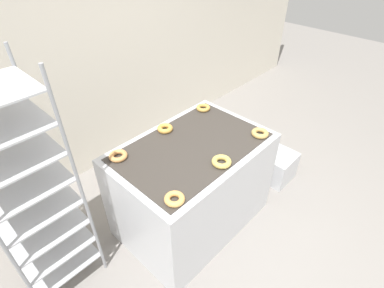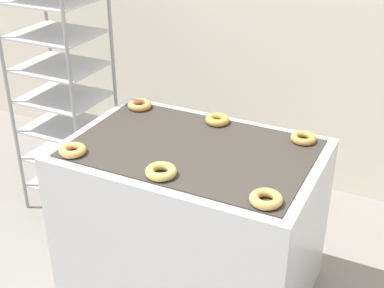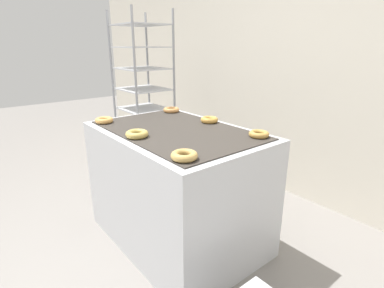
{
  "view_description": "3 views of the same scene",
  "coord_description": "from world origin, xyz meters",
  "px_view_note": "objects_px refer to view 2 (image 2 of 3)",
  "views": [
    {
      "loc": [
        -1.42,
        -0.65,
        2.43
      ],
      "look_at": [
        0.0,
        0.7,
        0.94
      ],
      "focal_mm": 28.0,
      "sensor_mm": 36.0,
      "label": 1
    },
    {
      "loc": [
        1.08,
        -1.51,
        2.24
      ],
      "look_at": [
        0.0,
        0.7,
        0.94
      ],
      "focal_mm": 50.0,
      "sensor_mm": 36.0,
      "label": 2
    },
    {
      "loc": [
        1.71,
        -0.54,
        1.51
      ],
      "look_at": [
        0.0,
        0.85,
        0.78
      ],
      "focal_mm": 28.0,
      "sensor_mm": 36.0,
      "label": 3
    }
  ],
  "objects_px": {
    "donut_far_left": "(140,105)",
    "donut_far_center": "(218,120)",
    "baking_rack_cart": "(62,82)",
    "donut_far_right": "(303,138)",
    "fryer_machine": "(192,220)",
    "donut_near_left": "(73,150)",
    "donut_near_right": "(266,199)",
    "donut_near_center": "(161,171)"
  },
  "relations": [
    {
      "from": "donut_near_right",
      "to": "donut_far_left",
      "type": "height_order",
      "value": "donut_near_right"
    },
    {
      "from": "baking_rack_cart",
      "to": "donut_far_left",
      "type": "distance_m",
      "value": 0.67
    },
    {
      "from": "baking_rack_cart",
      "to": "donut_near_left",
      "type": "distance_m",
      "value": 0.98
    },
    {
      "from": "baking_rack_cart",
      "to": "donut_far_right",
      "type": "relative_size",
      "value": 13.61
    },
    {
      "from": "baking_rack_cart",
      "to": "donut_near_right",
      "type": "height_order",
      "value": "baking_rack_cart"
    },
    {
      "from": "donut_near_left",
      "to": "donut_far_right",
      "type": "bearing_deg",
      "value": 32.7
    },
    {
      "from": "donut_near_center",
      "to": "donut_far_center",
      "type": "relative_size",
      "value": 1.1
    },
    {
      "from": "baking_rack_cart",
      "to": "donut_far_right",
      "type": "height_order",
      "value": "baking_rack_cart"
    },
    {
      "from": "donut_far_center",
      "to": "fryer_machine",
      "type": "bearing_deg",
      "value": -90.81
    },
    {
      "from": "donut_far_left",
      "to": "donut_far_right",
      "type": "distance_m",
      "value": 1.01
    },
    {
      "from": "fryer_machine",
      "to": "donut_near_center",
      "type": "height_order",
      "value": "donut_near_center"
    },
    {
      "from": "baking_rack_cart",
      "to": "donut_far_right",
      "type": "bearing_deg",
      "value": -2.92
    },
    {
      "from": "donut_near_left",
      "to": "donut_near_right",
      "type": "xyz_separation_m",
      "value": [
        1.03,
        0.01,
        0.0
      ]
    },
    {
      "from": "donut_near_right",
      "to": "donut_far_center",
      "type": "bearing_deg",
      "value": 128.22
    },
    {
      "from": "donut_far_center",
      "to": "baking_rack_cart",
      "type": "bearing_deg",
      "value": 176.06
    },
    {
      "from": "fryer_machine",
      "to": "donut_near_left",
      "type": "distance_m",
      "value": 0.78
    },
    {
      "from": "donut_near_center",
      "to": "donut_near_right",
      "type": "xyz_separation_m",
      "value": [
        0.52,
        -0.0,
        -0.0
      ]
    },
    {
      "from": "donut_near_right",
      "to": "donut_far_center",
      "type": "distance_m",
      "value": 0.82
    },
    {
      "from": "donut_far_center",
      "to": "donut_far_right",
      "type": "bearing_deg",
      "value": -0.51
    },
    {
      "from": "fryer_machine",
      "to": "donut_far_left",
      "type": "distance_m",
      "value": 0.77
    },
    {
      "from": "donut_far_left",
      "to": "donut_far_center",
      "type": "xyz_separation_m",
      "value": [
        0.51,
        0.01,
        0.0
      ]
    },
    {
      "from": "fryer_machine",
      "to": "donut_near_right",
      "type": "bearing_deg",
      "value": -31.83
    },
    {
      "from": "donut_near_center",
      "to": "donut_near_right",
      "type": "relative_size",
      "value": 1.03
    },
    {
      "from": "donut_near_center",
      "to": "donut_near_right",
      "type": "distance_m",
      "value": 0.52
    },
    {
      "from": "donut_near_right",
      "to": "donut_far_center",
      "type": "relative_size",
      "value": 1.07
    },
    {
      "from": "baking_rack_cart",
      "to": "donut_near_right",
      "type": "bearing_deg",
      "value": -23.43
    },
    {
      "from": "baking_rack_cart",
      "to": "donut_far_center",
      "type": "distance_m",
      "value": 1.17
    },
    {
      "from": "donut_far_center",
      "to": "donut_far_left",
      "type": "bearing_deg",
      "value": -178.55
    },
    {
      "from": "donut_far_left",
      "to": "donut_far_right",
      "type": "height_order",
      "value": "donut_far_left"
    },
    {
      "from": "donut_far_left",
      "to": "donut_near_right",
      "type": "bearing_deg",
      "value": -31.84
    },
    {
      "from": "baking_rack_cart",
      "to": "donut_near_right",
      "type": "xyz_separation_m",
      "value": [
        1.68,
        -0.73,
        0.0
      ]
    },
    {
      "from": "donut_far_left",
      "to": "donut_far_center",
      "type": "relative_size",
      "value": 1.05
    },
    {
      "from": "baking_rack_cart",
      "to": "donut_far_left",
      "type": "height_order",
      "value": "baking_rack_cart"
    },
    {
      "from": "donut_far_left",
      "to": "donut_far_center",
      "type": "height_order",
      "value": "donut_far_center"
    },
    {
      "from": "donut_far_center",
      "to": "donut_far_right",
      "type": "height_order",
      "value": "donut_far_center"
    },
    {
      "from": "baking_rack_cart",
      "to": "donut_near_left",
      "type": "bearing_deg",
      "value": -48.57
    },
    {
      "from": "donut_near_right",
      "to": "donut_far_left",
      "type": "bearing_deg",
      "value": 148.16
    },
    {
      "from": "fryer_machine",
      "to": "donut_far_right",
      "type": "distance_m",
      "value": 0.77
    },
    {
      "from": "fryer_machine",
      "to": "donut_far_center",
      "type": "bearing_deg",
      "value": 89.19
    },
    {
      "from": "fryer_machine",
      "to": "donut_near_left",
      "type": "bearing_deg",
      "value": -147.49
    },
    {
      "from": "fryer_machine",
      "to": "donut_near_right",
      "type": "distance_m",
      "value": 0.77
    },
    {
      "from": "fryer_machine",
      "to": "donut_near_left",
      "type": "xyz_separation_m",
      "value": [
        -0.52,
        -0.33,
        0.48
      ]
    }
  ]
}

